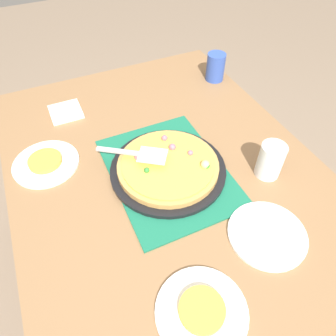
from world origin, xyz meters
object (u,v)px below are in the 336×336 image
napkin_stack (66,112)px  plate_near_left (201,312)px  pizza_pan (168,169)px  cup_far (270,160)px  served_slice_right (45,161)px  pizza_server (138,154)px  served_slice_left (202,310)px  pizza (168,165)px  cup_near (216,67)px  plate_far_right (46,163)px  plate_side (267,234)px

napkin_stack → plate_near_left: bearing=8.0°
plate_near_left → pizza_pan: bearing=165.4°
plate_near_left → cup_far: 0.51m
served_slice_right → pizza_server: size_ratio=0.51×
pizza_pan → plate_near_left: pizza_pan is taller
served_slice_left → cup_far: (-0.30, 0.41, 0.04)m
pizza → cup_far: 0.32m
pizza_pan → cup_near: size_ratio=3.17×
pizza_server → served_slice_right: bearing=-117.9°
pizza → plate_near_left: 0.45m
plate_far_right → plate_side: bearing=43.8°
napkin_stack → cup_far: bearing=41.8°
served_slice_left → pizza_server: 0.50m
plate_side → cup_far: 0.24m
pizza_pan → plate_side: pizza_pan is taller
napkin_stack → served_slice_left: bearing=8.0°
plate_near_left → pizza_server: 0.50m
served_slice_left → cup_near: bearing=148.0°
served_slice_right → pizza_server: (0.15, 0.28, 0.05)m
pizza → plate_near_left: pizza is taller
pizza → pizza_pan: bearing=-88.1°
served_slice_right → cup_far: 0.74m
pizza → cup_near: cup_near is taller
plate_side → pizza_server: 0.46m
cup_near → pizza: bearing=-44.8°
plate_side → served_slice_left: bearing=-68.5°
plate_far_right → plate_near_left: bearing=21.1°
plate_near_left → served_slice_right: (-0.64, -0.25, 0.01)m
cup_near → pizza_server: bearing=-53.7°
plate_near_left → cup_far: cup_far is taller
plate_far_right → plate_side: (0.53, 0.51, 0.00)m
plate_side → pizza_server: bearing=-148.9°
pizza_pan → pizza: size_ratio=1.15×
served_slice_left → cup_near: 1.02m
plate_side → cup_far: bearing=143.9°
pizza_pan → served_slice_left: 0.45m
plate_far_right → pizza_server: bearing=62.1°
cup_far → pizza_server: size_ratio=0.56×
pizza → served_slice_left: pizza is taller
served_slice_left → served_slice_right: same height
cup_near → plate_side: bearing=-19.8°
pizza → cup_far: size_ratio=2.75×
served_slice_right → napkin_stack: 0.28m
plate_near_left → napkin_stack: (-0.89, -0.13, 0.00)m
pizza_pan → cup_far: bearing=64.7°
cup_near → cup_far: bearing=-13.2°
pizza → plate_side: pizza is taller
served_slice_right → cup_far: size_ratio=0.92×
pizza → served_slice_left: bearing=-14.7°
pizza → plate_far_right: 0.42m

